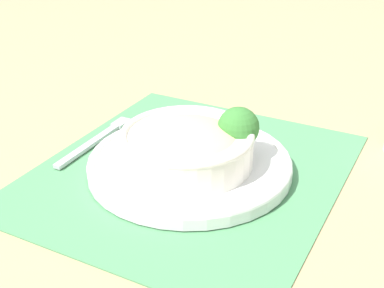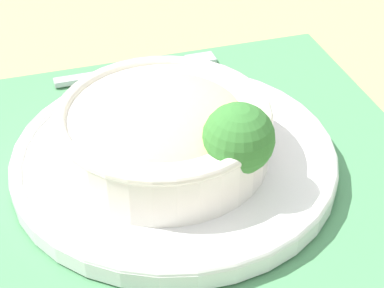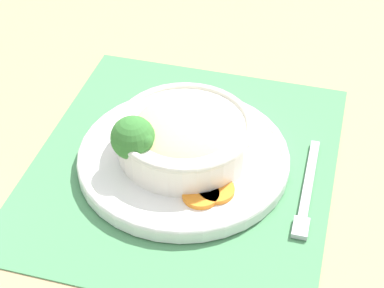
{
  "view_description": "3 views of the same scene",
  "coord_description": "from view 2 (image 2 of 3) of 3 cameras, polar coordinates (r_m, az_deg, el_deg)",
  "views": [
    {
      "loc": [
        0.29,
        -0.6,
        0.39
      ],
      "look_at": [
        -0.0,
        0.01,
        0.04
      ],
      "focal_mm": 50.0,
      "sensor_mm": 36.0,
      "label": 1
    },
    {
      "loc": [
        0.43,
        -0.13,
        0.37
      ],
      "look_at": [
        0.01,
        0.01,
        0.04
      ],
      "focal_mm": 60.0,
      "sensor_mm": 36.0,
      "label": 2
    },
    {
      "loc": [
        -0.16,
        0.63,
        0.61
      ],
      "look_at": [
        -0.01,
        0.01,
        0.05
      ],
      "focal_mm": 60.0,
      "sensor_mm": 36.0,
      "label": 3
    }
  ],
  "objects": [
    {
      "name": "carrot_slice_near",
      "position": [
        0.62,
        3.7,
        2.98
      ],
      "size": [
        0.05,
        0.05,
        0.01
      ],
      "color": "orange",
      "rests_on": "plate"
    },
    {
      "name": "bowl",
      "position": [
        0.55,
        -2.44,
        1.3
      ],
      "size": [
        0.19,
        0.19,
        0.06
      ],
      "color": "silver",
      "rests_on": "plate"
    },
    {
      "name": "carrot_slice_middle",
      "position": [
        0.63,
        2.04,
        3.61
      ],
      "size": [
        0.05,
        0.05,
        0.01
      ],
      "color": "orange",
      "rests_on": "plate"
    },
    {
      "name": "broccoli_floret",
      "position": [
        0.51,
        4.15,
        0.37
      ],
      "size": [
        0.06,
        0.06,
        0.08
      ],
      "color": "#759E51",
      "rests_on": "plate"
    },
    {
      "name": "fork",
      "position": [
        0.73,
        -3.5,
        6.8
      ],
      "size": [
        0.02,
        0.18,
        0.01
      ],
      "rotation": [
        0.0,
        0.0,
        -0.03
      ],
      "color": "#B7B7BC",
      "rests_on": "placemat"
    },
    {
      "name": "ground_plane",
      "position": [
        0.59,
        -1.55,
        -2.32
      ],
      "size": [
        4.0,
        4.0,
        0.0
      ],
      "primitive_type": "plane",
      "color": "tan"
    },
    {
      "name": "plate",
      "position": [
        0.58,
        -1.58,
        -1.15
      ],
      "size": [
        0.29,
        0.29,
        0.02
      ],
      "color": "white",
      "rests_on": "placemat"
    },
    {
      "name": "placemat",
      "position": [
        0.59,
        -1.56,
        -2.17
      ],
      "size": [
        0.43,
        0.48,
        0.0
      ],
      "color": "#4C8C59",
      "rests_on": "ground_plane"
    }
  ]
}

